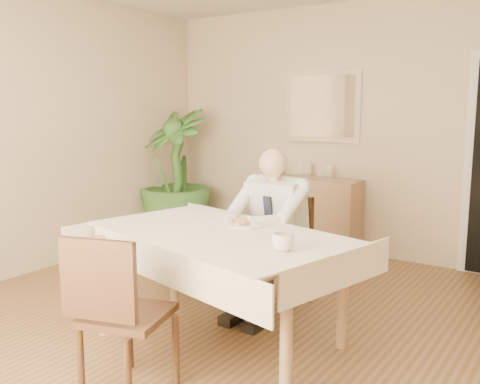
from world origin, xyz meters
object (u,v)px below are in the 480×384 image
Objects in this scene: seated_man at (266,224)px; dining_table at (218,244)px; sideboard at (313,215)px; coffee_mug at (283,242)px; potted_palm at (175,175)px; chair_far at (284,243)px; chair_near at (116,307)px.

dining_table is at bearing -90.00° from seated_man.
sideboard is at bearing 114.76° from dining_table.
seated_man is 1.87m from sideboard.
coffee_mug is 3.36m from potted_palm.
sideboard is (-0.49, 1.78, -0.29)m from seated_man.
dining_table is 14.99× the size of coffee_mug.
potted_palm is (-2.63, 2.08, -0.04)m from coffee_mug.
chair_far is 1.58m from sideboard.
dining_table is at bearing 163.95° from coffee_mug.
potted_palm is at bearing 147.16° from seated_man.
sideboard is at bearing 80.89° from chair_near.
potted_palm reaches higher than coffee_mug.
coffee_mug is (0.62, 0.69, 0.30)m from chair_near.
chair_far is 1.24m from coffee_mug.
coffee_mug is 2.78m from sideboard.
chair_near is (-0.04, -1.74, 0.03)m from chair_far.
potted_palm reaches higher than chair_far.
potted_palm reaches higher than dining_table.
dining_table is at bearing -77.19° from sideboard.
chair_near reaches higher than dining_table.
sideboard is (-0.49, 1.50, -0.08)m from chair_far.
chair_near is 3.27m from sideboard.
potted_palm reaches higher than chair_near.
chair_near is at bearing -79.76° from dining_table.
dining_table is 1.95× the size of sideboard.
sideboard is (-0.45, 3.23, -0.11)m from chair_near.
seated_man is 9.62× the size of coffee_mug.
chair_far reaches higher than dining_table.
potted_palm reaches higher than seated_man.
seated_man reaches higher than sideboard.
seated_man reaches higher than chair_far.
potted_palm is at bearing -162.67° from sideboard.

